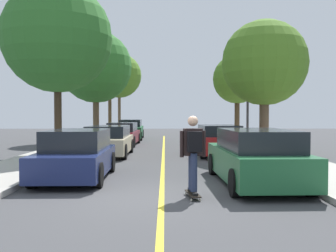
{
  "coord_description": "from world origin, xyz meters",
  "views": [
    {
      "loc": [
        0.08,
        -8.61,
        1.85
      ],
      "look_at": [
        0.21,
        8.04,
        1.33
      ],
      "focal_mm": 40.97,
      "sensor_mm": 36.0,
      "label": 1
    }
  ],
  "objects_px": {
    "parked_car_left_far": "(122,134)",
    "street_tree_left_nearest": "(57,38)",
    "street_tree_left_near": "(96,67)",
    "street_tree_right_nearest": "(265,63)",
    "fire_hydrant": "(278,154)",
    "streetlamp": "(248,86)",
    "parked_car_right_nearest": "(255,157)",
    "street_tree_left_far": "(110,72)",
    "parked_car_right_near": "(218,140)",
    "parked_car_left_farthest": "(131,129)",
    "skateboard": "(193,194)",
    "street_tree_right_near": "(237,79)",
    "parked_car_left_nearest": "(77,155)",
    "street_tree_left_farthest": "(119,76)",
    "parked_car_left_near": "(108,141)",
    "skateboarder": "(193,149)"
  },
  "relations": [
    {
      "from": "fire_hydrant",
      "to": "streetlamp",
      "type": "bearing_deg",
      "value": 87.61
    },
    {
      "from": "parked_car_left_farthest",
      "to": "street_tree_left_nearest",
      "type": "height_order",
      "value": "street_tree_left_nearest"
    },
    {
      "from": "street_tree_left_farthest",
      "to": "streetlamp",
      "type": "distance_m",
      "value": 20.85
    },
    {
      "from": "street_tree_right_near",
      "to": "fire_hydrant",
      "type": "xyz_separation_m",
      "value": [
        -0.49,
        -10.03,
        -3.46
      ]
    },
    {
      "from": "parked_car_left_nearest",
      "to": "street_tree_left_far",
      "type": "distance_m",
      "value": 21.05
    },
    {
      "from": "street_tree_left_near",
      "to": "fire_hydrant",
      "type": "relative_size",
      "value": 10.2
    },
    {
      "from": "parked_car_right_nearest",
      "to": "street_tree_left_farthest",
      "type": "bearing_deg",
      "value": 103.89
    },
    {
      "from": "street_tree_right_near",
      "to": "street_tree_left_far",
      "type": "bearing_deg",
      "value": 137.11
    },
    {
      "from": "parked_car_left_nearest",
      "to": "skateboarder",
      "type": "height_order",
      "value": "skateboarder"
    },
    {
      "from": "parked_car_right_near",
      "to": "street_tree_left_farthest",
      "type": "relative_size",
      "value": 0.53
    },
    {
      "from": "street_tree_left_near",
      "to": "fire_hydrant",
      "type": "xyz_separation_m",
      "value": [
        8.39,
        -11.98,
        -4.43
      ]
    },
    {
      "from": "street_tree_left_near",
      "to": "skateboard",
      "type": "bearing_deg",
      "value": -72.89
    },
    {
      "from": "street_tree_left_far",
      "to": "parked_car_right_near",
      "type": "bearing_deg",
      "value": -64.36
    },
    {
      "from": "parked_car_left_far",
      "to": "street_tree_left_nearest",
      "type": "relative_size",
      "value": 0.63
    },
    {
      "from": "fire_hydrant",
      "to": "street_tree_right_nearest",
      "type": "bearing_deg",
      "value": 82.52
    },
    {
      "from": "streetlamp",
      "to": "parked_car_right_near",
      "type": "bearing_deg",
      "value": -130.22
    },
    {
      "from": "fire_hydrant",
      "to": "street_tree_left_farthest",
      "type": "bearing_deg",
      "value": 108.7
    },
    {
      "from": "parked_car_right_near",
      "to": "street_tree_left_far",
      "type": "distance_m",
      "value": 16.58
    },
    {
      "from": "parked_car_left_near",
      "to": "fire_hydrant",
      "type": "distance_m",
      "value": 7.51
    },
    {
      "from": "parked_car_right_near",
      "to": "skateboarder",
      "type": "relative_size",
      "value": 2.36
    },
    {
      "from": "parked_car_right_nearest",
      "to": "parked_car_right_near",
      "type": "bearing_deg",
      "value": 90.0
    },
    {
      "from": "street_tree_right_near",
      "to": "fire_hydrant",
      "type": "bearing_deg",
      "value": -92.77
    },
    {
      "from": "street_tree_left_nearest",
      "to": "skateboarder",
      "type": "distance_m",
      "value": 10.14
    },
    {
      "from": "parked_car_right_near",
      "to": "street_tree_right_near",
      "type": "xyz_separation_m",
      "value": [
        1.98,
        6.11,
        3.26
      ]
    },
    {
      "from": "street_tree_left_farthest",
      "to": "street_tree_right_near",
      "type": "relative_size",
      "value": 1.45
    },
    {
      "from": "parked_car_left_nearest",
      "to": "street_tree_left_far",
      "type": "relative_size",
      "value": 0.59
    },
    {
      "from": "street_tree_left_near",
      "to": "street_tree_left_farthest",
      "type": "distance_m",
      "value": 12.85
    },
    {
      "from": "street_tree_left_farthest",
      "to": "skateboard",
      "type": "relative_size",
      "value": 8.94
    },
    {
      "from": "parked_car_left_far",
      "to": "streetlamp",
      "type": "relative_size",
      "value": 0.83
    },
    {
      "from": "parked_car_left_nearest",
      "to": "parked_car_left_farthest",
      "type": "relative_size",
      "value": 0.87
    },
    {
      "from": "parked_car_right_nearest",
      "to": "skateboarder",
      "type": "bearing_deg",
      "value": -137.14
    },
    {
      "from": "parked_car_left_far",
      "to": "streetlamp",
      "type": "height_order",
      "value": "streetlamp"
    },
    {
      "from": "street_tree_left_near",
      "to": "street_tree_right_nearest",
      "type": "xyz_separation_m",
      "value": [
        8.88,
        -8.28,
        -0.84
      ]
    },
    {
      "from": "parked_car_left_far",
      "to": "street_tree_left_far",
      "type": "bearing_deg",
      "value": 102.95
    },
    {
      "from": "street_tree_right_nearest",
      "to": "streetlamp",
      "type": "height_order",
      "value": "street_tree_right_nearest"
    },
    {
      "from": "parked_car_right_nearest",
      "to": "streetlamp",
      "type": "xyz_separation_m",
      "value": [
        1.75,
        9.07,
        2.54
      ]
    },
    {
      "from": "parked_car_right_near",
      "to": "street_tree_left_near",
      "type": "xyz_separation_m",
      "value": [
        -6.9,
        8.06,
        4.24
      ]
    },
    {
      "from": "parked_car_left_farthest",
      "to": "street_tree_right_nearest",
      "type": "distance_m",
      "value": 13.81
    },
    {
      "from": "parked_car_right_nearest",
      "to": "street_tree_left_far",
      "type": "distance_m",
      "value": 22.91
    },
    {
      "from": "street_tree_left_nearest",
      "to": "parked_car_left_farthest",
      "type": "bearing_deg",
      "value": 80.69
    },
    {
      "from": "street_tree_left_near",
      "to": "fire_hydrant",
      "type": "height_order",
      "value": "street_tree_left_near"
    },
    {
      "from": "street_tree_left_near",
      "to": "street_tree_right_nearest",
      "type": "relative_size",
      "value": 1.22
    },
    {
      "from": "parked_car_left_farthest",
      "to": "streetlamp",
      "type": "xyz_separation_m",
      "value": [
        6.66,
        -9.2,
        2.53
      ]
    },
    {
      "from": "parked_car_right_near",
      "to": "street_tree_left_near",
      "type": "bearing_deg",
      "value": 130.54
    },
    {
      "from": "parked_car_left_far",
      "to": "street_tree_right_nearest",
      "type": "relative_size",
      "value": 0.78
    },
    {
      "from": "streetlamp",
      "to": "skateboard",
      "type": "bearing_deg",
      "value": -108.22
    },
    {
      "from": "street_tree_left_near",
      "to": "street_tree_left_far",
      "type": "xyz_separation_m",
      "value": [
        0.0,
        6.3,
        0.36
      ]
    },
    {
      "from": "street_tree_right_near",
      "to": "skateboard",
      "type": "bearing_deg",
      "value": -104.29
    },
    {
      "from": "street_tree_left_far",
      "to": "parked_car_right_nearest",
      "type": "bearing_deg",
      "value": -72.12
    },
    {
      "from": "parked_car_left_far",
      "to": "parked_car_left_near",
      "type": "bearing_deg",
      "value": -90.01
    }
  ]
}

